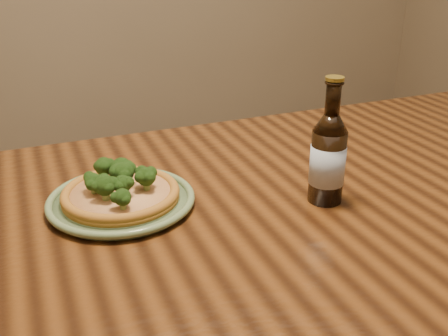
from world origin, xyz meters
name	(u,v)px	position (x,y,z in m)	size (l,w,h in m)	color
table	(313,234)	(0.00, 0.10, 0.66)	(1.60, 0.90, 0.75)	#4C2810
plate	(121,200)	(-0.36, 0.19, 0.76)	(0.27, 0.27, 0.02)	#677F57
pizza	(120,191)	(-0.36, 0.19, 0.78)	(0.21, 0.21, 0.06)	#A46B25
beer_bottle	(328,157)	(0.00, 0.07, 0.84)	(0.06, 0.06, 0.23)	black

